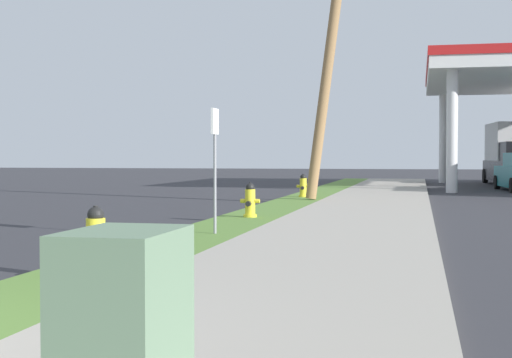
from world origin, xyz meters
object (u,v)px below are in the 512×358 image
object	(u,v)px
fire_hydrant_nearest	(96,242)
utility_cabinet	(124,356)
fire_hydrant_third	(303,187)
utility_pole_midground	(331,46)
street_sign_post	(215,144)
fire_hydrant_second	(250,202)

from	to	relation	value
fire_hydrant_nearest	utility_cabinet	xyz separation A→B (m)	(2.41, -4.94, 0.13)
fire_hydrant_third	utility_pole_midground	xyz separation A→B (m)	(0.99, -0.96, 4.35)
street_sign_post	fire_hydrant_third	bearing A→B (deg)	91.39
fire_hydrant_second	utility_pole_midground	size ratio (longest dim) A/B	0.08
fire_hydrant_nearest	utility_pole_midground	world-z (taller)	utility_pole_midground
fire_hydrant_second	street_sign_post	world-z (taller)	street_sign_post
fire_hydrant_second	street_sign_post	distance (m)	3.63
fire_hydrant_third	street_sign_post	distance (m)	11.54
utility_pole_midground	street_sign_post	xyz separation A→B (m)	(-0.71, -10.51, -3.16)
fire_hydrant_second	utility_cabinet	size ratio (longest dim) A/B	0.75
fire_hydrant_nearest	fire_hydrant_third	xyz separation A→B (m)	(-0.03, 15.67, 0.00)
utility_cabinet	utility_pole_midground	bearing A→B (deg)	94.24
fire_hydrant_nearest	fire_hydrant_second	world-z (taller)	same
utility_pole_midground	fire_hydrant_second	bearing A→B (deg)	-97.12
fire_hydrant_second	utility_pole_midground	xyz separation A→B (m)	(0.89, 7.09, 4.35)
utility_pole_midground	utility_cabinet	world-z (taller)	utility_pole_midground
fire_hydrant_third	utility_pole_midground	distance (m)	4.56
utility_pole_midground	utility_cabinet	size ratio (longest dim) A/B	9.19
fire_hydrant_second	street_sign_post	bearing A→B (deg)	-87.04
fire_hydrant_nearest	utility_pole_midground	size ratio (longest dim) A/B	0.08
street_sign_post	utility_pole_midground	bearing A→B (deg)	86.14
fire_hydrant_nearest	utility_cabinet	bearing A→B (deg)	-64.00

